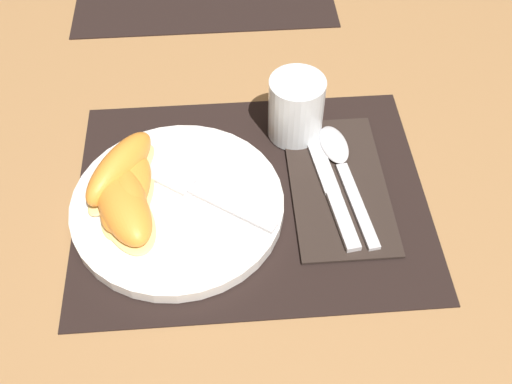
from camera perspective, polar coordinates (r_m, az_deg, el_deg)
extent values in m
plane|color=#A37547|center=(0.72, -0.45, -0.45)|extent=(3.00, 3.00, 0.00)
cube|color=black|center=(0.72, -0.46, -0.35)|extent=(0.42, 0.33, 0.00)
cylinder|color=white|center=(0.70, -7.45, -1.27)|extent=(0.25, 0.25, 0.02)
cylinder|color=silver|center=(0.76, 3.83, 7.99)|extent=(0.07, 0.07, 0.08)
cylinder|color=yellow|center=(0.78, 3.73, 6.56)|extent=(0.06, 0.06, 0.03)
cube|color=#2D231E|center=(0.73, 7.82, 0.74)|extent=(0.11, 0.22, 0.00)
cube|color=silver|center=(0.69, 8.32, -2.70)|extent=(0.03, 0.08, 0.01)
cube|color=silver|center=(0.75, 6.00, 3.45)|extent=(0.04, 0.12, 0.01)
cube|color=silver|center=(0.71, 9.61, -1.20)|extent=(0.03, 0.13, 0.01)
ellipsoid|color=silver|center=(0.76, 7.43, 4.52)|extent=(0.04, 0.07, 0.01)
cube|color=silver|center=(0.68, -2.34, -1.54)|extent=(0.10, 0.08, 0.00)
cube|color=silver|center=(0.72, -8.56, 1.50)|extent=(0.07, 0.06, 0.00)
ellipsoid|color=#F4DB84|center=(0.72, -12.61, 1.26)|extent=(0.10, 0.13, 0.01)
ellipsoid|color=orange|center=(0.71, -12.87, 2.24)|extent=(0.09, 0.12, 0.05)
ellipsoid|color=#F4DB84|center=(0.70, -12.08, -0.64)|extent=(0.08, 0.13, 0.01)
ellipsoid|color=orange|center=(0.69, -12.26, 0.04)|extent=(0.07, 0.12, 0.03)
ellipsoid|color=#F4DB84|center=(0.69, -11.84, -1.43)|extent=(0.06, 0.11, 0.01)
ellipsoid|color=orange|center=(0.68, -12.05, -0.64)|extent=(0.06, 0.10, 0.04)
ellipsoid|color=#F4DB84|center=(0.69, -12.24, -2.29)|extent=(0.10, 0.13, 0.01)
ellipsoid|color=orange|center=(0.67, -12.46, -1.49)|extent=(0.09, 0.12, 0.04)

